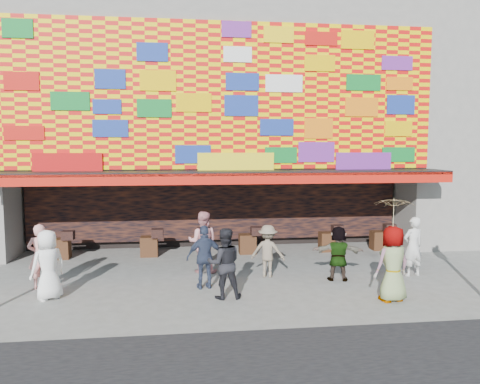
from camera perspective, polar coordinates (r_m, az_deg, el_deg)
The scene contains 12 objects.
ground at distance 12.56m, azimuth -0.73°, elevation -12.34°, with size 90.00×90.00×0.00m, color slate.
shop_building at distance 20.14m, azimuth -3.36°, elevation 9.49°, with size 15.20×9.40×10.00m.
ped_a at distance 12.87m, azimuth -22.36°, elevation -8.21°, with size 0.87×0.57×1.78m, color white.
ped_b at distance 13.88m, azimuth -23.19°, elevation -7.25°, with size 0.65×0.43×1.79m, color pink.
ped_c at distance 12.02m, azimuth -1.93°, elevation -8.68°, with size 0.88×0.69×1.81m, color black.
ped_d at distance 13.98m, azimuth 3.41°, elevation -7.19°, with size 1.00×0.58×1.55m, color #786A57.
ped_e at distance 12.86m, azimuth -4.29°, elevation -7.91°, with size 1.02×0.42×1.74m, color #2E3750.
ped_f at distance 13.88m, azimuth 11.89°, elevation -7.31°, with size 1.48×0.47×1.59m, color gray.
ped_g at distance 12.38m, azimuth 18.12°, elevation -8.32°, with size 0.93×0.60×1.90m, color gray.
ped_h at distance 14.97m, azimuth 20.34°, elevation -6.24°, with size 0.65×0.43×1.78m, color silver.
ped_i at distance 14.47m, azimuth -4.58°, elevation -6.08°, with size 0.92×0.71×1.89m, color pink.
parasol at distance 12.15m, azimuth 18.29°, elevation -2.81°, with size 1.32×1.33×1.86m.
Camera 1 is at (-1.32, -11.88, 3.88)m, focal length 35.00 mm.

